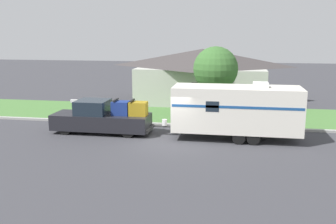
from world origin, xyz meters
TOP-DOWN VIEW (x-y plane):
  - ground_plane at (0.00, 0.00)m, footprint 120.00×120.00m
  - curb_strip at (0.00, 3.75)m, footprint 80.00×0.30m
  - lawn_strip at (0.00, 7.40)m, footprint 80.00×7.00m
  - house_across_street at (0.74, 13.57)m, footprint 11.44×8.56m
  - pickup_truck at (-4.17, 1.37)m, footprint 5.91×1.95m
  - travel_trailer at (3.64, 1.37)m, footprint 8.23×2.45m
  - mailbox at (-7.39, 4.68)m, footprint 0.48×0.20m
  - tree_in_yard at (2.26, 5.52)m, footprint 2.96×2.96m

SIDE VIEW (x-z plane):
  - ground_plane at x=0.00m, z-range 0.00..0.00m
  - lawn_strip at x=0.00m, z-range 0.00..0.03m
  - curb_strip at x=0.00m, z-range 0.00..0.14m
  - pickup_truck at x=-4.17m, z-range -0.13..1.93m
  - mailbox at x=-7.39m, z-range 0.36..1.70m
  - travel_trailer at x=3.64m, z-range 0.10..3.34m
  - house_across_street at x=0.74m, z-range 0.08..4.61m
  - tree_in_yard at x=2.26m, z-range 1.02..6.03m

